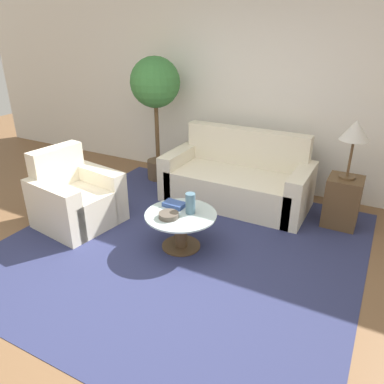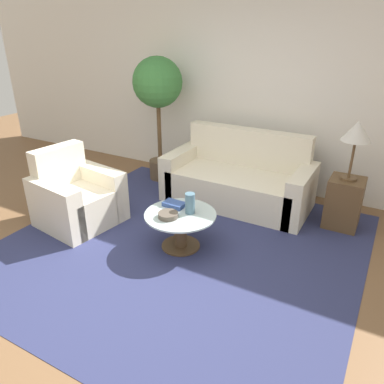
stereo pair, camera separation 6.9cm
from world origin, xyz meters
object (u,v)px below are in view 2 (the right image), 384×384
Objects in this scene: sofa_main at (239,180)px; potted_plant at (158,91)px; vase at (190,203)px; bowl at (168,215)px; coffee_table at (180,225)px; table_lamp at (357,133)px; book_stack at (174,204)px; armchair at (76,199)px.

potted_plant is (-1.37, 0.16, 1.04)m from sofa_main.
potted_plant is 8.11× the size of vase.
potted_plant is at bearing 125.99° from bowl.
vase reaches higher than coffee_table.
bowl reaches higher than coffee_table.
potted_plant is at bearing 175.80° from table_lamp.
vase is at bearing -47.26° from potted_plant.
book_stack is (-0.23, 0.05, -0.09)m from vase.
table_lamp is 0.37× the size of potted_plant.
table_lamp is (1.33, -0.04, 0.84)m from sofa_main.
coffee_table is at bearing -77.12° from armchair.
bowl is at bearing -54.01° from potted_plant.
table_lamp reaches higher than coffee_table.
coffee_table is at bearing -94.17° from sofa_main.
potted_plant is (-1.27, 1.53, 1.07)m from coffee_table.
armchair is at bearing -135.07° from sofa_main.
sofa_main is at bearing 178.28° from table_lamp.
potted_plant is (0.12, 1.64, 1.04)m from armchair.
armchair reaches higher than vase.
sofa_main reaches higher than armchair.
sofa_main is 8.49× the size of vase.
coffee_table is 3.40× the size of vase.
potted_plant reaches higher than bowl.
vase is 1.08× the size of bowl.
bowl is (-0.07, -0.13, 0.17)m from coffee_table.
table_lamp reaches higher than sofa_main.
sofa_main is at bearing 89.09° from vase.
sofa_main reaches higher than coffee_table.
potted_plant is 8.74× the size of bowl.
coffee_table is at bearing 62.60° from bowl.
book_stack is at bearing -142.55° from table_lamp.
armchair is 4.29× the size of vase.
book_stack is at bearing 167.78° from vase.
armchair is 4.00× the size of book_stack.
sofa_main is at bearing 80.95° from book_stack.
sofa_main is at bearing -37.02° from armchair.
bowl is 0.26m from book_stack.
potted_plant is 2.15m from vase.
armchair is at bearing 179.47° from bowl.
sofa_main reaches higher than vase.
armchair is at bearing -175.17° from coffee_table.
vase is at bearing 53.35° from bowl.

